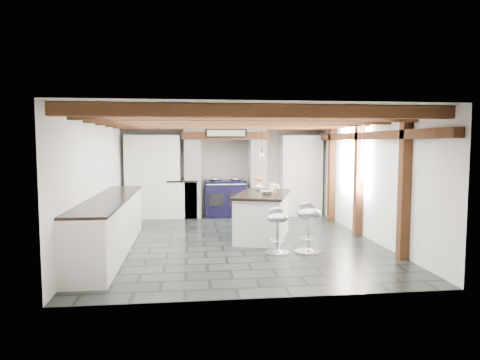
{
  "coord_description": "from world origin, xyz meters",
  "views": [
    {
      "loc": [
        -0.87,
        -7.81,
        1.82
      ],
      "look_at": [
        0.1,
        0.4,
        1.1
      ],
      "focal_mm": 32.0,
      "sensor_mm": 36.0,
      "label": 1
    }
  ],
  "objects": [
    {
      "name": "bar_stool_near",
      "position": [
        1.07,
        -1.01,
        0.52
      ],
      "size": [
        0.49,
        0.49,
        0.85
      ],
      "rotation": [
        0.0,
        0.0,
        0.21
      ],
      "color": "silver",
      "rests_on": "ground"
    },
    {
      "name": "range_cooker",
      "position": [
        0.0,
        2.68,
        0.47
      ],
      "size": [
        1.0,
        0.63,
        0.99
      ],
      "color": "black",
      "rests_on": "ground"
    },
    {
      "name": "ground",
      "position": [
        0.0,
        0.0,
        0.0
      ],
      "size": [
        6.0,
        6.0,
        0.0
      ],
      "primitive_type": "plane",
      "color": "black",
      "rests_on": "ground"
    },
    {
      "name": "kitchen_island",
      "position": [
        0.52,
        0.21,
        0.44
      ],
      "size": [
        1.41,
        1.94,
        1.15
      ],
      "rotation": [
        0.0,
        0.0,
        -0.32
      ],
      "color": "white",
      "rests_on": "ground"
    },
    {
      "name": "room_shell",
      "position": [
        -0.61,
        1.42,
        1.07
      ],
      "size": [
        6.0,
        6.03,
        6.0
      ],
      "color": "white",
      "rests_on": "ground"
    },
    {
      "name": "bar_stool_far",
      "position": [
        0.55,
        -1.0,
        0.47
      ],
      "size": [
        0.46,
        0.46,
        0.76
      ],
      "rotation": [
        0.0,
        0.0,
        0.27
      ],
      "color": "silver",
      "rests_on": "ground"
    }
  ]
}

